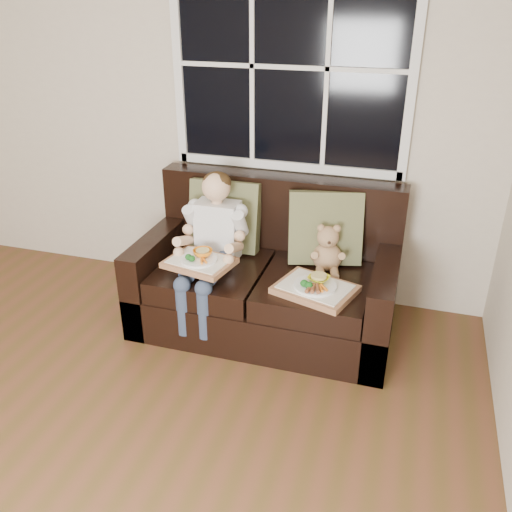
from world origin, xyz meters
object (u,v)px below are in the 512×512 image
(loveseat, at_px, (268,282))
(child, at_px, (212,236))
(teddy_bear, at_px, (327,252))
(tray_right, at_px, (315,288))
(tray_left, at_px, (200,261))

(loveseat, xyz_separation_m, child, (-0.34, -0.12, 0.35))
(loveseat, bearing_deg, child, -160.40)
(loveseat, relative_size, teddy_bear, 5.11)
(child, height_order, teddy_bear, child)
(teddy_bear, relative_size, tray_right, 0.62)
(child, xyz_separation_m, tray_right, (0.72, -0.17, -0.18))
(teddy_bear, xyz_separation_m, tray_left, (-0.74, -0.35, -0.01))
(child, distance_m, teddy_bear, 0.75)
(child, distance_m, tray_left, 0.22)
(tray_left, bearing_deg, child, 98.81)
(teddy_bear, bearing_deg, tray_left, -167.67)
(tray_left, bearing_deg, tray_right, 14.62)
(loveseat, bearing_deg, teddy_bear, 3.56)
(tray_left, distance_m, tray_right, 0.74)
(child, xyz_separation_m, tray_left, (-0.01, -0.20, -0.08))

